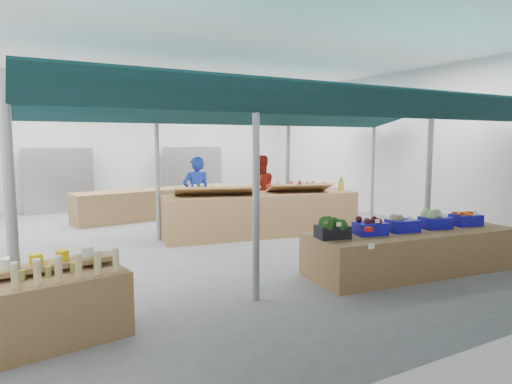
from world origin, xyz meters
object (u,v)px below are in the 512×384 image
at_px(bottle_shelf, 46,307).
at_px(veg_counter, 411,251).
at_px(crate_stack, 446,242).
at_px(fruit_counter, 261,214).
at_px(vendor_left, 197,195).
at_px(vendor_right, 260,191).

height_order(bottle_shelf, veg_counter, bottle_shelf).
height_order(bottle_shelf, crate_stack, bottle_shelf).
height_order(bottle_shelf, fruit_counter, bottle_shelf).
xyz_separation_m(veg_counter, fruit_counter, (-0.73, 3.92, 0.14)).
bearing_deg(vendor_left, bottle_shelf, 61.47).
bearing_deg(crate_stack, fruit_counter, 121.32).
bearing_deg(vendor_left, fruit_counter, 146.43).
relative_size(bottle_shelf, vendor_left, 0.96).
distance_m(veg_counter, vendor_right, 5.05).
relative_size(vendor_left, vendor_right, 1.00).
relative_size(veg_counter, vendor_right, 1.98).
height_order(bottle_shelf, vendor_left, vendor_left).
xyz_separation_m(fruit_counter, vendor_right, (0.60, 1.10, 0.43)).
bearing_deg(vendor_left, vendor_right, -171.06).
relative_size(veg_counter, vendor_left, 1.98).
xyz_separation_m(veg_counter, vendor_right, (-0.13, 5.02, 0.57)).
bearing_deg(vendor_right, veg_counter, 100.41).
distance_m(bottle_shelf, vendor_right, 7.54).
distance_m(bottle_shelf, vendor_left, 6.31).
xyz_separation_m(fruit_counter, vendor_left, (-1.20, 1.10, 0.43)).
distance_m(veg_counter, vendor_left, 5.41).
xyz_separation_m(bottle_shelf, vendor_right, (5.63, 4.99, 0.52)).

